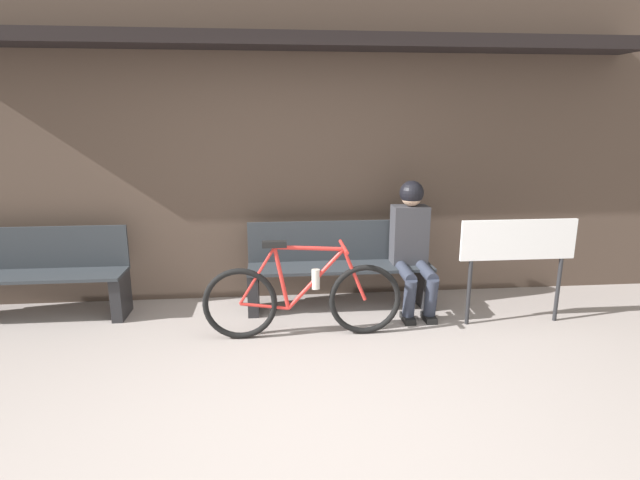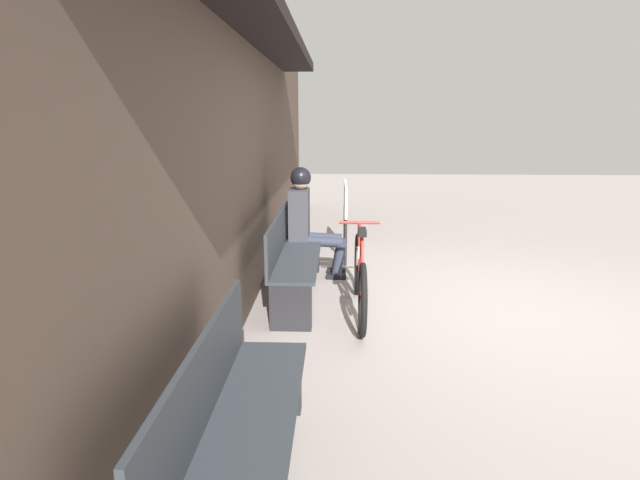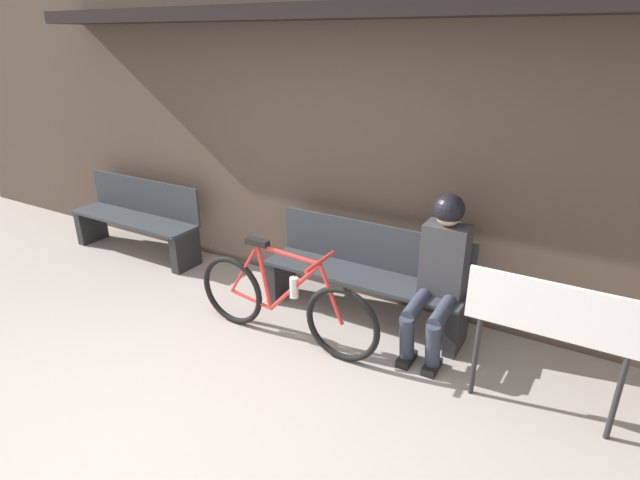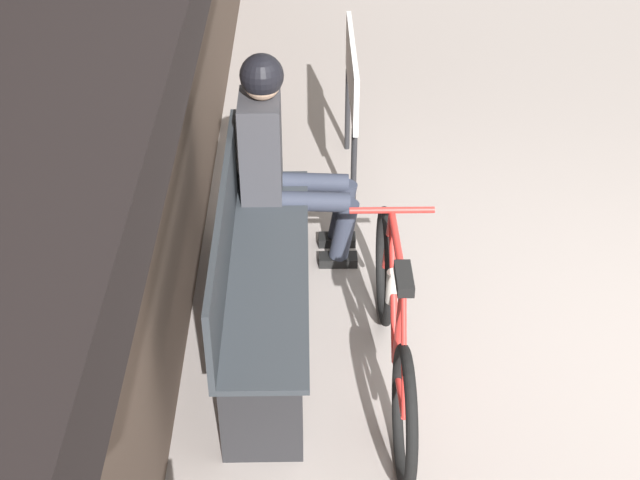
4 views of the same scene
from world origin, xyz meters
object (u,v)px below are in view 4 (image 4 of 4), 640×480
at_px(signboard, 352,79).
at_px(person_seated, 279,148).
at_px(bicycle, 394,328).
at_px(park_bench_near, 255,270).

bearing_deg(signboard, person_seated, 152.67).
bearing_deg(person_seated, signboard, -27.33).
xyz_separation_m(bicycle, signboard, (1.91, 0.11, 0.38)).
height_order(bicycle, signboard, signboard).
bearing_deg(bicycle, signboard, 3.41).
bearing_deg(person_seated, park_bench_near, 170.40).
distance_m(park_bench_near, signboard, 1.65).
bearing_deg(bicycle, person_seated, 26.98).
height_order(bicycle, person_seated, person_seated).
xyz_separation_m(bicycle, person_seated, (1.08, 0.55, 0.36)).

